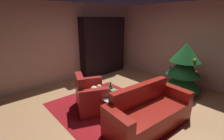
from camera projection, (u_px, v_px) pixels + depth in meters
ground_plane at (124, 108)px, 4.09m from camera, size 6.62×6.62×0.00m
wall_back at (183, 44)px, 5.44m from camera, size 5.52×0.06×2.67m
wall_left at (68, 43)px, 5.62m from camera, size 0.06×5.64×2.67m
area_rug at (111, 110)px, 3.96m from camera, size 2.89×2.30×0.01m
bookshelf_unit at (106, 47)px, 6.42m from camera, size 0.39×1.94×2.20m
armchair_red at (90, 97)px, 3.95m from camera, size 1.09×0.99×0.91m
couch_red at (148, 113)px, 3.32m from camera, size 0.90×1.97×0.86m
coffee_table at (116, 98)px, 3.69m from camera, size 0.70×0.70×0.47m
book_stack_on_table at (114, 93)px, 3.68m from camera, size 0.21×0.17×0.13m
bottle_on_table at (111, 89)px, 3.78m from camera, size 0.08×0.08×0.28m
decorated_tree at (184, 68)px, 4.64m from camera, size 1.06×1.06×1.53m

